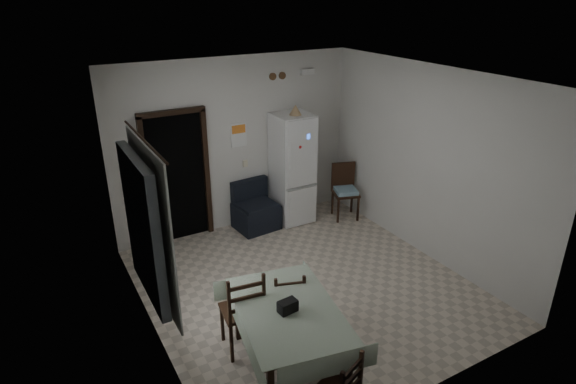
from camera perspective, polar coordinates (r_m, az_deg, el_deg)
The scene contains 24 objects.
ground at distance 6.92m, azimuth 2.09°, elevation -11.00°, with size 4.50×4.50×0.00m, color beige.
ceiling at distance 5.80m, azimuth 2.51°, elevation 13.40°, with size 4.20×4.50×0.02m, color white, non-canonical shape.
wall_back at distance 8.09m, azimuth -6.18°, elevation 5.56°, with size 4.20×0.02×2.90m, color silver, non-canonical shape.
wall_front at distance 4.68m, azimuth 17.14°, elevation -9.33°, with size 4.20×0.02×2.90m, color silver, non-canonical shape.
wall_left at distance 5.50m, azimuth -16.70°, elevation -4.15°, with size 0.02×4.50×2.90m, color silver, non-canonical shape.
wall_right at distance 7.47m, azimuth 16.12°, elevation 3.24°, with size 0.02×4.50×2.90m, color silver, non-canonical shape.
doorway at distance 8.07m, azimuth -13.47°, elevation 2.06°, with size 1.06×0.52×2.22m.
window_recess at distance 5.27m, azimuth -16.81°, elevation -4.19°, with size 0.10×1.20×1.60m, color silver.
curtain at distance 5.29m, azimuth -15.66°, elevation -3.94°, with size 0.02×1.45×1.85m, color silver.
curtain_rod at distance 4.95m, azimuth -16.73°, elevation 5.93°, with size 0.02×0.02×1.60m, color black.
calendar at distance 8.05m, azimuth -5.87°, elevation 6.75°, with size 0.28×0.02×0.40m, color white.
calendar_image at distance 8.02m, azimuth -5.88°, elevation 7.42°, with size 0.24×0.01×0.14m, color orange.
light_switch at distance 8.25m, azimuth -5.09°, elevation 3.39°, with size 0.08×0.02×0.12m, color beige.
vent_left at distance 8.12m, azimuth -1.82°, elevation 13.52°, with size 0.12×0.12×0.03m, color brown.
vent_right at distance 8.21m, azimuth -0.68°, elevation 13.63°, with size 0.12×0.12×0.03m, color brown.
emergency_light at distance 8.41m, azimuth 2.29°, elevation 14.06°, with size 0.25×0.07×0.09m, color white.
fridge at distance 8.36m, azimuth 0.52°, elevation 2.79°, with size 0.63×0.63×1.93m, color white, non-canonical shape.
tan_cone at distance 8.00m, azimuth 0.89°, elevation 9.72°, with size 0.21×0.21×0.17m, color tan.
navy_seat at distance 8.27m, azimuth -3.83°, elevation -1.69°, with size 0.68×0.66×0.82m, color black, non-canonical shape.
corner_chair at distance 8.66m, azimuth 6.85°, elevation -0.01°, with size 0.43×0.43×0.99m, color black, non-canonical shape.
dining_table at distance 5.39m, azimuth 0.00°, elevation -17.09°, with size 1.01×1.53×0.80m, color #97A68E, non-canonical shape.
black_bag at distance 5.08m, azimuth -0.04°, elevation -13.39°, with size 0.20×0.12×0.13m, color black.
dining_chair_far_left at distance 5.62m, azimuth -5.44°, elevation -13.61°, with size 0.46×0.46×1.06m, color black, non-canonical shape.
dining_chair_far_right at distance 5.85m, azimuth -0.08°, elevation -12.87°, with size 0.38×0.38×0.89m, color black, non-canonical shape.
Camera 1 is at (-3.04, -4.84, 3.89)m, focal length 30.00 mm.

